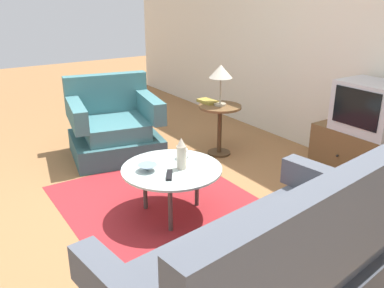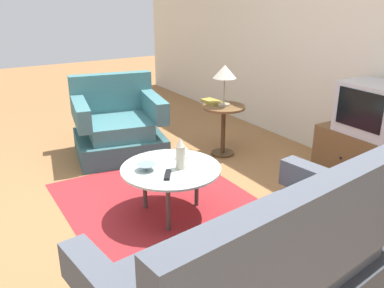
{
  "view_description": "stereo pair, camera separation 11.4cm",
  "coord_description": "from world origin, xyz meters",
  "px_view_note": "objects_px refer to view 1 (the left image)",
  "views": [
    {
      "loc": [
        2.67,
        -1.41,
        1.76
      ],
      "look_at": [
        -0.01,
        0.37,
        0.55
      ],
      "focal_mm": 38.21,
      "sensor_mm": 36.0,
      "label": 1
    },
    {
      "loc": [
        2.73,
        -1.31,
        1.76
      ],
      "look_at": [
        -0.01,
        0.37,
        0.55
      ],
      "focal_mm": 38.21,
      "sensor_mm": 36.0,
      "label": 2
    }
  ],
  "objects_px": {
    "coffee_table": "(172,171)",
    "mug": "(183,154)",
    "couch": "(267,272)",
    "tv_remote_dark": "(169,175)",
    "tv_stand": "(364,156)",
    "book": "(207,101)",
    "side_table": "(220,120)",
    "armchair": "(114,128)",
    "television": "(371,107)",
    "bowl": "(147,168)",
    "vase": "(181,154)",
    "table_lamp": "(221,73)"
  },
  "relations": [
    {
      "from": "coffee_table",
      "to": "mug",
      "type": "relative_size",
      "value": 6.34
    },
    {
      "from": "couch",
      "to": "tv_remote_dark",
      "type": "xyz_separation_m",
      "value": [
        -1.15,
        0.05,
        0.13
      ]
    },
    {
      "from": "tv_stand",
      "to": "book",
      "type": "xyz_separation_m",
      "value": [
        -1.52,
        -0.78,
        0.33
      ]
    },
    {
      "from": "side_table",
      "to": "mug",
      "type": "xyz_separation_m",
      "value": [
        0.75,
        -0.96,
        0.06
      ]
    },
    {
      "from": "side_table",
      "to": "tv_remote_dark",
      "type": "xyz_separation_m",
      "value": [
        0.99,
        -1.24,
        0.02
      ]
    },
    {
      "from": "tv_stand",
      "to": "mug",
      "type": "height_order",
      "value": "tv_stand"
    },
    {
      "from": "tv_remote_dark",
      "to": "coffee_table",
      "type": "bearing_deg",
      "value": 176.35
    },
    {
      "from": "armchair",
      "to": "television",
      "type": "xyz_separation_m",
      "value": [
        2.0,
        1.71,
        0.45
      ]
    },
    {
      "from": "television",
      "to": "bowl",
      "type": "xyz_separation_m",
      "value": [
        -0.53,
        -2.05,
        -0.3
      ]
    },
    {
      "from": "armchair",
      "to": "coffee_table",
      "type": "distance_m",
      "value": 1.54
    },
    {
      "from": "tv_stand",
      "to": "tv_remote_dark",
      "type": "distance_m",
      "value": 2.01
    },
    {
      "from": "coffee_table",
      "to": "television",
      "type": "xyz_separation_m",
      "value": [
        0.48,
        1.86,
        0.36
      ]
    },
    {
      "from": "side_table",
      "to": "bowl",
      "type": "height_order",
      "value": "side_table"
    },
    {
      "from": "tv_remote_dark",
      "to": "book",
      "type": "bearing_deg",
      "value": 167.55
    },
    {
      "from": "armchair",
      "to": "side_table",
      "type": "relative_size",
      "value": 1.91
    },
    {
      "from": "couch",
      "to": "television",
      "type": "distance_m",
      "value": 2.21
    },
    {
      "from": "vase",
      "to": "bowl",
      "type": "height_order",
      "value": "vase"
    },
    {
      "from": "television",
      "to": "mug",
      "type": "distance_m",
      "value": 1.81
    },
    {
      "from": "television",
      "to": "table_lamp",
      "type": "relative_size",
      "value": 1.29
    },
    {
      "from": "couch",
      "to": "bowl",
      "type": "distance_m",
      "value": 1.34
    },
    {
      "from": "armchair",
      "to": "coffee_table",
      "type": "height_order",
      "value": "armchair"
    },
    {
      "from": "coffee_table",
      "to": "table_lamp",
      "type": "xyz_separation_m",
      "value": [
        -0.88,
        1.15,
        0.54
      ]
    },
    {
      "from": "vase",
      "to": "mug",
      "type": "xyz_separation_m",
      "value": [
        -0.17,
        0.12,
        -0.08
      ]
    },
    {
      "from": "table_lamp",
      "to": "side_table",
      "type": "bearing_deg",
      "value": -34.42
    },
    {
      "from": "coffee_table",
      "to": "tv_stand",
      "type": "height_order",
      "value": "tv_stand"
    },
    {
      "from": "armchair",
      "to": "table_lamp",
      "type": "relative_size",
      "value": 2.45
    },
    {
      "from": "table_lamp",
      "to": "vase",
      "type": "xyz_separation_m",
      "value": [
        0.94,
        -1.09,
        -0.38
      ]
    },
    {
      "from": "armchair",
      "to": "bowl",
      "type": "distance_m",
      "value": 1.52
    },
    {
      "from": "side_table",
      "to": "vase",
      "type": "relative_size",
      "value": 2.19
    },
    {
      "from": "vase",
      "to": "book",
      "type": "bearing_deg",
      "value": 136.63
    },
    {
      "from": "table_lamp",
      "to": "couch",
      "type": "bearing_deg",
      "value": -31.17
    },
    {
      "from": "tv_stand",
      "to": "television",
      "type": "distance_m",
      "value": 0.49
    },
    {
      "from": "mug",
      "to": "vase",
      "type": "bearing_deg",
      "value": -35.43
    },
    {
      "from": "tv_stand",
      "to": "tv_remote_dark",
      "type": "bearing_deg",
      "value": -99.92
    },
    {
      "from": "armchair",
      "to": "bowl",
      "type": "height_order",
      "value": "armchair"
    },
    {
      "from": "book",
      "to": "tv_remote_dark",
      "type": "bearing_deg",
      "value": -50.43
    },
    {
      "from": "couch",
      "to": "side_table",
      "type": "bearing_deg",
      "value": 51.46
    },
    {
      "from": "bowl",
      "to": "tv_stand",
      "type": "bearing_deg",
      "value": 75.7
    },
    {
      "from": "tv_stand",
      "to": "table_lamp",
      "type": "distance_m",
      "value": 1.68
    },
    {
      "from": "table_lamp",
      "to": "book",
      "type": "distance_m",
      "value": 0.38
    },
    {
      "from": "couch",
      "to": "tv_stand",
      "type": "relative_size",
      "value": 2.03
    },
    {
      "from": "coffee_table",
      "to": "tv_remote_dark",
      "type": "height_order",
      "value": "tv_remote_dark"
    },
    {
      "from": "side_table",
      "to": "tv_stand",
      "type": "xyz_separation_m",
      "value": [
        1.34,
        0.73,
        -0.15
      ]
    },
    {
      "from": "armchair",
      "to": "bowl",
      "type": "xyz_separation_m",
      "value": [
        1.48,
        -0.34,
        0.15
      ]
    },
    {
      "from": "table_lamp",
      "to": "vase",
      "type": "distance_m",
      "value": 1.49
    },
    {
      "from": "armchair",
      "to": "tv_stand",
      "type": "relative_size",
      "value": 1.16
    },
    {
      "from": "armchair",
      "to": "tv_stand",
      "type": "height_order",
      "value": "armchair"
    },
    {
      "from": "couch",
      "to": "coffee_table",
      "type": "xyz_separation_m",
      "value": [
        -1.28,
        0.15,
        0.09
      ]
    },
    {
      "from": "couch",
      "to": "coffee_table",
      "type": "height_order",
      "value": "couch"
    },
    {
      "from": "couch",
      "to": "tv_remote_dark",
      "type": "bearing_deg",
      "value": 79.95
    }
  ]
}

